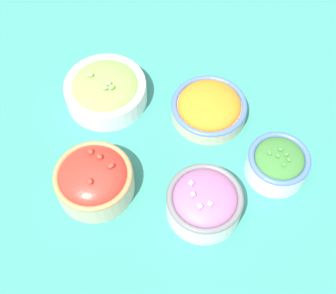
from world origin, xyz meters
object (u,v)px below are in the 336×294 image
at_px(bowl_carrots, 209,107).
at_px(bowl_broccoli, 278,163).
at_px(bowl_lettuce, 106,89).
at_px(bowl_cherry_tomatoes, 94,179).
at_px(bowl_red_onion, 204,202).

relative_size(bowl_carrots, bowl_broccoli, 1.34).
bearing_deg(bowl_lettuce, bowl_cherry_tomatoes, -87.52).
distance_m(bowl_red_onion, bowl_carrots, 0.23).
bearing_deg(bowl_carrots, bowl_lettuce, 173.60).
height_order(bowl_red_onion, bowl_broccoli, bowl_red_onion).
height_order(bowl_red_onion, bowl_cherry_tomatoes, bowl_cherry_tomatoes).
distance_m(bowl_cherry_tomatoes, bowl_broccoli, 0.36).
bearing_deg(bowl_lettuce, bowl_broccoli, -23.67).
height_order(bowl_cherry_tomatoes, bowl_broccoli, bowl_cherry_tomatoes).
xyz_separation_m(bowl_lettuce, bowl_broccoli, (0.36, -0.16, 0.00)).
bearing_deg(bowl_lettuce, bowl_red_onion, -48.81).
distance_m(bowl_lettuce, bowl_cherry_tomatoes, 0.22).
bearing_deg(bowl_red_onion, bowl_lettuce, 131.19).
bearing_deg(bowl_broccoli, bowl_red_onion, -146.12).
bearing_deg(bowl_broccoli, bowl_lettuce, 156.33).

